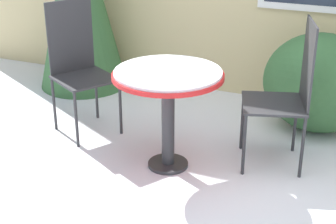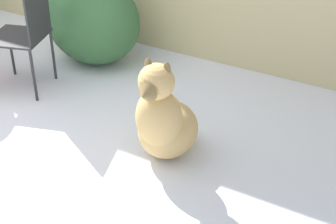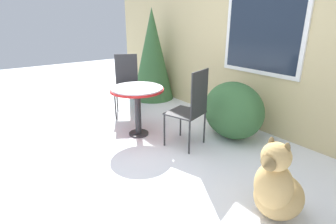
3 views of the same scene
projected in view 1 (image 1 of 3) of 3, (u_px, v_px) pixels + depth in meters
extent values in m
ellipsoid|color=#386638|center=(320.00, 83.00, 4.21)|extent=(0.93, 0.72, 0.83)
cylinder|color=#2D2D30|center=(168.00, 164.00, 3.80)|extent=(0.30, 0.30, 0.03)
cylinder|color=#2D2D30|center=(168.00, 122.00, 3.66)|extent=(0.09, 0.09, 0.66)
cylinder|color=red|center=(168.00, 76.00, 3.52)|extent=(0.78, 0.78, 0.03)
cylinder|color=white|center=(168.00, 72.00, 3.51)|extent=(0.75, 0.75, 0.02)
cube|color=#2D2D30|center=(273.00, 104.00, 3.67)|extent=(0.55, 0.55, 0.02)
cube|color=#2D2D30|center=(308.00, 64.00, 3.53)|extent=(0.13, 0.39, 0.59)
cylinder|color=#2D2D30|center=(242.00, 122.00, 3.97)|extent=(0.02, 0.02, 0.46)
cylinder|color=#2D2D30|center=(244.00, 145.00, 3.60)|extent=(0.02, 0.02, 0.46)
cylinder|color=#2D2D30|center=(295.00, 124.00, 3.93)|extent=(0.02, 0.02, 0.46)
cylinder|color=#2D2D30|center=(302.00, 148.00, 3.56)|extent=(0.02, 0.02, 0.46)
cube|color=#2D2D30|center=(85.00, 79.00, 4.15)|extent=(0.60, 0.60, 0.02)
cube|color=#2D2D30|center=(70.00, 36.00, 4.19)|extent=(0.22, 0.35, 0.59)
cylinder|color=#2D2D30|center=(76.00, 120.00, 3.99)|extent=(0.02, 0.02, 0.46)
cylinder|color=#2D2D30|center=(120.00, 108.00, 4.21)|extent=(0.02, 0.02, 0.46)
cylinder|color=#2D2D30|center=(54.00, 104.00, 4.29)|extent=(0.02, 0.02, 0.46)
cylinder|color=#2D2D30|center=(96.00, 94.00, 4.51)|extent=(0.02, 0.02, 0.46)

